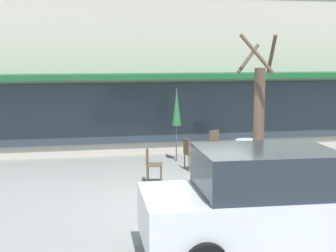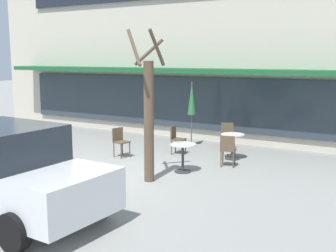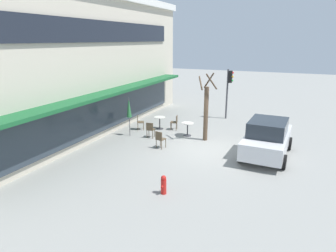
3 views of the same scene
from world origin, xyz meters
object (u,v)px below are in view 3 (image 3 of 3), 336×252
cafe_table_near_wall (188,127)px  cafe_chair_3 (175,121)px  patio_umbrella_green_folded (129,108)px  fire_hydrant (164,185)px  parked_sedan (267,138)px  cafe_chair_1 (150,129)px  cafe_table_streetside (160,121)px  street_tree (206,111)px  cafe_chair_0 (139,121)px  cafe_chair_2 (160,138)px  traffic_light_pole (229,86)px

cafe_table_near_wall → cafe_chair_3: size_ratio=0.85×
patio_umbrella_green_folded → fire_hydrant: 7.14m
patio_umbrella_green_folded → parked_sedan: size_ratio=0.51×
patio_umbrella_green_folded → parked_sedan: patio_umbrella_green_folded is taller
cafe_chair_1 → fire_hydrant: (-5.47, -3.29, -0.17)m
cafe_table_streetside → street_tree: bearing=-106.1°
cafe_table_streetside → cafe_chair_0: size_ratio=0.85×
cafe_chair_2 → cafe_chair_0: bearing=45.9°
patio_umbrella_green_folded → traffic_light_pole: bearing=-34.9°
cafe_chair_0 → cafe_chair_3: bearing=-67.4°
traffic_light_pole → cafe_chair_0: bearing=137.9°
cafe_chair_3 → fire_hydrant: 7.92m
patio_umbrella_green_folded → cafe_chair_2: patio_umbrella_green_folded is taller
cafe_table_near_wall → patio_umbrella_green_folded: patio_umbrella_green_folded is taller
fire_hydrant → cafe_chair_1: bearing=31.1°
traffic_light_pole → cafe_chair_3: bearing=149.7°
patio_umbrella_green_folded → cafe_chair_1: (0.11, -1.26, -1.10)m
cafe_chair_1 → traffic_light_pole: bearing=-26.6°
cafe_chair_1 → fire_hydrant: 6.38m
cafe_chair_2 → parked_sedan: size_ratio=0.21×
parked_sedan → fire_hydrant: parked_sedan is taller
cafe_chair_0 → traffic_light_pole: bearing=-42.1°
fire_hydrant → street_tree: bearing=3.4°
cafe_chair_0 → traffic_light_pole: traffic_light_pole is taller
street_tree → cafe_chair_0: bearing=85.9°
street_tree → fire_hydrant: 6.46m
patio_umbrella_green_folded → street_tree: size_ratio=0.60×
cafe_table_streetside → parked_sedan: parked_sedan is taller
cafe_table_streetside → cafe_chair_3: 0.95m
cafe_table_streetside → cafe_chair_1: bearing=-171.9°
patio_umbrella_green_folded → street_tree: (0.97, -4.18, 0.01)m
cafe_chair_1 → street_tree: bearing=-73.6°
cafe_chair_2 → street_tree: size_ratio=0.24×
patio_umbrella_green_folded → fire_hydrant: (-5.35, -4.55, -1.27)m
cafe_table_streetside → cafe_chair_2: cafe_chair_2 is taller
cafe_table_streetside → cafe_table_near_wall: bearing=-106.2°
cafe_chair_3 → fire_hydrant: size_ratio=1.26×
cafe_table_near_wall → parked_sedan: bearing=-107.2°
cafe_table_streetside → traffic_light_pole: size_ratio=0.22×
cafe_chair_2 → street_tree: (2.16, -1.72, 1.11)m
cafe_table_near_wall → street_tree: (-0.33, -1.15, 1.12)m
parked_sedan → cafe_chair_2: bearing=102.4°
traffic_light_pole → street_tree: bearing=179.3°
cafe_table_near_wall → parked_sedan: parked_sedan is taller
traffic_light_pole → cafe_chair_2: bearing=166.2°
parked_sedan → fire_hydrant: bearing=150.9°
fire_hydrant → traffic_light_pole: bearing=1.6°
cafe_table_streetside → fire_hydrant: bearing=-153.9°
cafe_chair_3 → parked_sedan: bearing=-111.6°
cafe_table_near_wall → patio_umbrella_green_folded: bearing=113.1°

